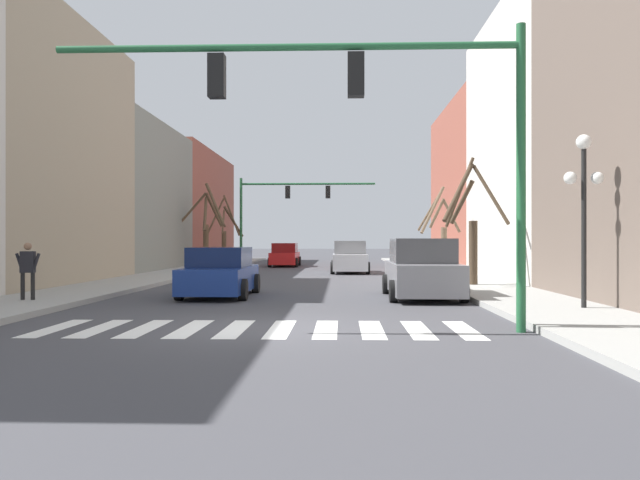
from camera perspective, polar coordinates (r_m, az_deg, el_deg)
name	(u,v)px	position (r m, az deg, el deg)	size (l,w,h in m)	color
ground_plane	(259,328)	(12.65, -5.61, -8.01)	(240.00, 240.00, 0.00)	#424247
sidewalk_right	(602,326)	(13.54, 24.40, -7.16)	(2.89, 90.00, 0.15)	#9E9E99
building_row_left	(86,184)	(33.62, -20.65, 4.81)	(6.00, 50.49, 10.29)	beige
building_row_right	(584,133)	(27.04, 22.97, 9.00)	(6.00, 39.48, 13.40)	#66564C
crosswalk_stripes	(258,329)	(12.51, -5.70, -8.09)	(8.55, 2.60, 0.01)	white
traffic_signal_near	(372,103)	(12.32, 4.78, 12.34)	(9.09, 0.28, 5.90)	#236038
traffic_signal_far	(283,201)	(41.89, -3.40, 3.62)	(9.08, 0.28, 5.95)	#236038
street_lamp_right_corner	(584,185)	(16.22, 22.98, 4.68)	(0.95, 0.36, 4.14)	black
car_at_intersection	(422,270)	(19.31, 9.30, -2.76)	(2.20, 4.68, 1.81)	gray
car_parked_left_mid	(350,258)	(33.93, 2.74, -1.65)	(2.05, 4.73, 1.74)	silver
car_parked_right_near	(285,255)	(42.38, -3.22, -1.42)	(1.97, 4.67, 1.58)	red
car_parked_right_mid	(220,273)	(19.82, -9.12, -3.02)	(2.10, 4.36, 1.54)	navy
pedestrian_crossing_street	(28,266)	(18.60, -25.16, -2.16)	(0.67, 0.24, 1.55)	black
street_tree_right_mid	(441,233)	(31.77, 10.99, 0.67)	(2.17, 1.75, 4.34)	brown
street_tree_right_near	(208,226)	(39.26, -10.24, 1.26)	(3.11, 2.66, 5.21)	brown
street_tree_left_far	(226,235)	(42.20, -8.63, 0.49)	(2.37, 2.09, 4.66)	brown
street_tree_right_far	(470,226)	(23.28, 13.54, 1.29)	(2.40, 2.06, 4.65)	#473828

